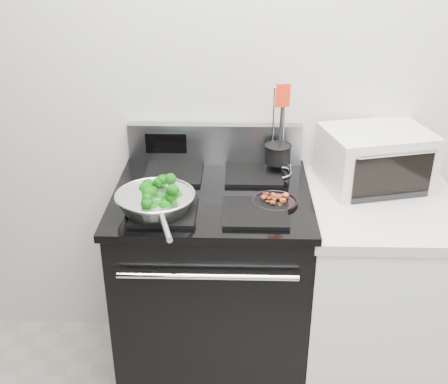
{
  "coord_description": "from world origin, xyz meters",
  "views": [
    {
      "loc": [
        -0.2,
        -0.59,
        1.95
      ],
      "look_at": [
        -0.25,
        1.36,
        0.98
      ],
      "focal_mm": 45.0,
      "sensor_mm": 36.0,
      "label": 1
    }
  ],
  "objects_px": {
    "utensil_holder": "(278,159)",
    "toaster_oven": "(375,158)",
    "skillet": "(156,201)",
    "gas_range": "(213,287)",
    "bacon_plate": "(275,199)"
  },
  "relations": [
    {
      "from": "gas_range",
      "to": "utensil_holder",
      "type": "xyz_separation_m",
      "value": [
        0.27,
        0.19,
        0.53
      ]
    },
    {
      "from": "gas_range",
      "to": "bacon_plate",
      "type": "distance_m",
      "value": 0.55
    },
    {
      "from": "utensil_holder",
      "to": "skillet",
      "type": "bearing_deg",
      "value": -157.07
    },
    {
      "from": "toaster_oven",
      "to": "utensil_holder",
      "type": "bearing_deg",
      "value": 161.93
    },
    {
      "from": "utensil_holder",
      "to": "toaster_oven",
      "type": "xyz_separation_m",
      "value": [
        0.4,
        -0.03,
        0.02
      ]
    },
    {
      "from": "bacon_plate",
      "to": "toaster_oven",
      "type": "distance_m",
      "value": 0.5
    },
    {
      "from": "skillet",
      "to": "toaster_oven",
      "type": "distance_m",
      "value": 0.94
    },
    {
      "from": "gas_range",
      "to": "utensil_holder",
      "type": "height_order",
      "value": "utensil_holder"
    },
    {
      "from": "bacon_plate",
      "to": "skillet",
      "type": "bearing_deg",
      "value": -169.01
    },
    {
      "from": "gas_range",
      "to": "skillet",
      "type": "distance_m",
      "value": 0.58
    },
    {
      "from": "toaster_oven",
      "to": "bacon_plate",
      "type": "bearing_deg",
      "value": -164.18
    },
    {
      "from": "gas_range",
      "to": "utensil_holder",
      "type": "distance_m",
      "value": 0.63
    },
    {
      "from": "skillet",
      "to": "gas_range",
      "type": "bearing_deg",
      "value": 24.46
    },
    {
      "from": "utensil_holder",
      "to": "toaster_oven",
      "type": "distance_m",
      "value": 0.4
    },
    {
      "from": "utensil_holder",
      "to": "toaster_oven",
      "type": "relative_size",
      "value": 0.83
    }
  ]
}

